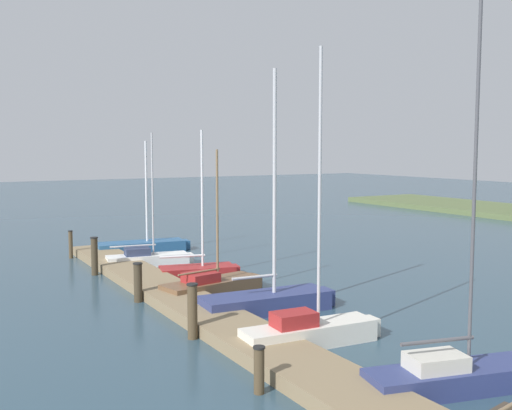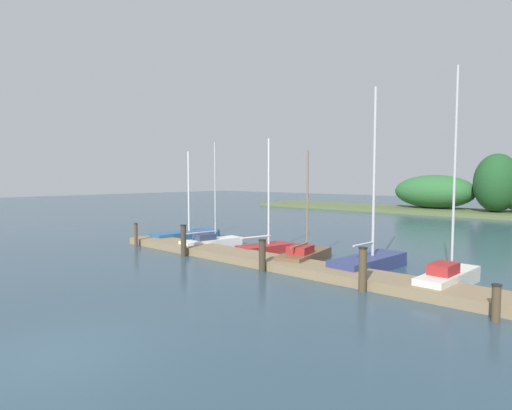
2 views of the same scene
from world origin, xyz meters
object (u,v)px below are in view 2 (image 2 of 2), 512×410
Objects in this scene: sailboat_3 at (305,255)px; mooring_piling_4 at (496,303)px; sailboat_0 at (188,234)px; sailboat_4 at (371,260)px; sailboat_2 at (267,246)px; mooring_piling_2 at (262,255)px; mooring_piling_1 at (184,240)px; mooring_piling_3 at (363,269)px; mooring_piling_0 at (136,235)px; sailboat_1 at (213,242)px; sailboat_5 at (449,276)px.

mooring_piling_4 is at bearing -120.28° from sailboat_3.
sailboat_4 is at bearing -85.16° from sailboat_0.
sailboat_3 is (2.97, -0.85, 0.04)m from sailboat_2.
sailboat_3 is 3.83× the size of mooring_piling_2.
mooring_piling_1 reaches higher than mooring_piling_3.
sailboat_3 is 2.93m from sailboat_4.
mooring_piling_0 is (-12.27, -3.32, 0.26)m from sailboat_4.
sailboat_1 reaches higher than sailboat_0.
sailboat_2 is (6.37, 0.07, -0.02)m from sailboat_0.
mooring_piling_4 is at bearing -3.69° from mooring_piling_3.
sailboat_3 is 9.80m from mooring_piling_0.
sailboat_1 is 3.82× the size of mooring_piling_3.
sailboat_5 is (15.47, -0.93, 0.10)m from sailboat_0.
sailboat_0 is at bearing 93.60° from sailboat_4.
mooring_piling_0 is at bearing 95.56° from sailboat_3.
mooring_piling_1 is at bearing -178.48° from mooring_piling_2.
sailboat_2 is at bearing 63.21° from sailboat_3.
sailboat_3 is 6.14m from sailboat_5.
sailboat_2 is 11.68m from mooring_piling_4.
mooring_piling_2 is at bearing 1.52° from mooring_piling_1.
sailboat_0 is at bearing 168.13° from mooring_piling_4.
sailboat_2 is 4.41m from mooring_piling_2.
sailboat_5 is 5.87× the size of mooring_piling_0.
mooring_piling_1 is at bearing 106.72° from sailboat_5.
sailboat_0 reaches higher than mooring_piling_3.
mooring_piling_3 is at bearing 0.80° from mooring_piling_1.
mooring_piling_3 is (7.11, -3.48, 0.46)m from sailboat_2.
mooring_piling_3 reaches higher than mooring_piling_4.
mooring_piling_1 is 4.92m from mooring_piling_2.
mooring_piling_2 is at bearing -179.99° from mooring_piling_3.
mooring_piling_2 is at bearing -129.29° from sailboat_2.
sailboat_0 is at bearing 82.77° from sailboat_1.
sailboat_3 reaches higher than mooring_piling_0.
sailboat_0 is 3.53× the size of mooring_piling_1.
mooring_piling_0 is 1.29× the size of mooring_piling_4.
sailboat_0 is 1.08× the size of sailboat_3.
sailboat_1 is at bearing 169.16° from mooring_piling_4.
sailboat_5 reaches higher than sailboat_3.
sailboat_3 reaches higher than mooring_piling_1.
mooring_piling_2 is (9.12, 0.12, 0.01)m from mooring_piling_0.
sailboat_2 is 0.76× the size of sailboat_5.
sailboat_0 is 13.91m from mooring_piling_3.
sailboat_2 is at bearing 58.33° from mooring_piling_1.
mooring_piling_3 is (-1.99, -2.48, 0.34)m from sailboat_5.
sailboat_3 is at bearing 84.03° from mooring_piling_2.
mooring_piling_1 is (-11.33, -2.61, 0.36)m from sailboat_5.
sailboat_2 is at bearing 29.22° from mooring_piling_0.
mooring_piling_1 is (-2.23, -3.61, 0.48)m from sailboat_2.
mooring_piling_0 is 17.50m from mooring_piling_4.
mooring_piling_3 is at bearing 144.99° from sailboat_5.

